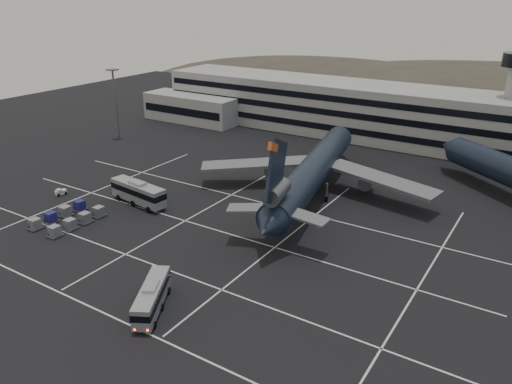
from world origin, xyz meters
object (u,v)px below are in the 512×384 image
bus_near (152,296)px  tug_a (60,192)px  bus_far (138,192)px  trijet_main (313,171)px  uld_cluster (68,218)px

bus_near → tug_a: bearing=127.6°
bus_near → tug_a: (-41.58, 18.34, -1.42)m
bus_near → bus_far: (-25.36, 23.29, 0.44)m
trijet_main → tug_a: bearing=-160.4°
bus_near → uld_cluster: 31.78m
bus_near → uld_cluster: bus_near is taller
tug_a → bus_near: bearing=-9.3°
tug_a → bus_far: bearing=31.5°
tug_a → uld_cluster: bearing=-18.0°
bus_far → tug_a: size_ratio=5.71×
bus_near → uld_cluster: size_ratio=0.90×
trijet_main → uld_cluster: (-30.07, -33.03, -4.33)m
trijet_main → uld_cluster: trijet_main is taller
uld_cluster → trijet_main: bearing=47.7°
tug_a → uld_cluster: size_ratio=0.20×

